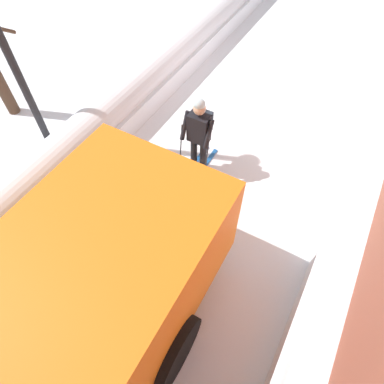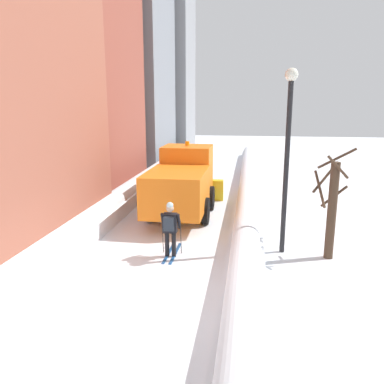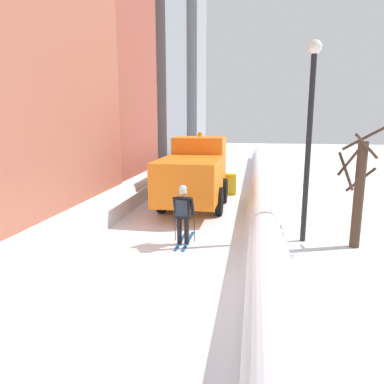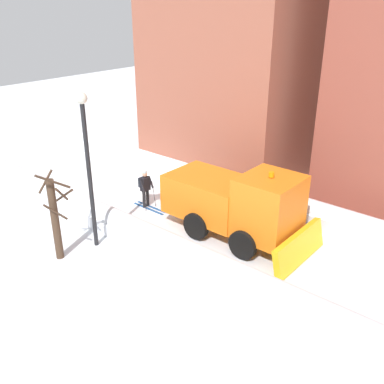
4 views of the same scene
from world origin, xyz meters
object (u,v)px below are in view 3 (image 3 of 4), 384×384
(plow_truck, at_px, (195,173))
(skier, at_px, (183,212))
(bare_tree_near, at_px, (358,191))
(traffic_light_pole, at_px, (80,132))
(street_lamp, at_px, (310,120))

(plow_truck, distance_m, skier, 4.72)
(bare_tree_near, bearing_deg, traffic_light_pole, 171.25)
(plow_truck, height_order, skier, plow_truck)
(skier, height_order, bare_tree_near, bare_tree_near)
(skier, distance_m, street_lamp, 4.55)
(street_lamp, distance_m, bare_tree_near, 2.44)
(traffic_light_pole, xyz_separation_m, bare_tree_near, (9.11, -1.40, -1.56))
(plow_truck, xyz_separation_m, traffic_light_pole, (-3.71, -2.62, 1.77))
(bare_tree_near, bearing_deg, plow_truck, 143.33)
(plow_truck, bearing_deg, bare_tree_near, -36.67)
(traffic_light_pole, distance_m, street_lamp, 7.80)
(skier, relative_size, traffic_light_pole, 0.39)
(street_lamp, bearing_deg, plow_truck, 136.87)
(skier, distance_m, traffic_light_pole, 5.13)
(plow_truck, relative_size, street_lamp, 1.02)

